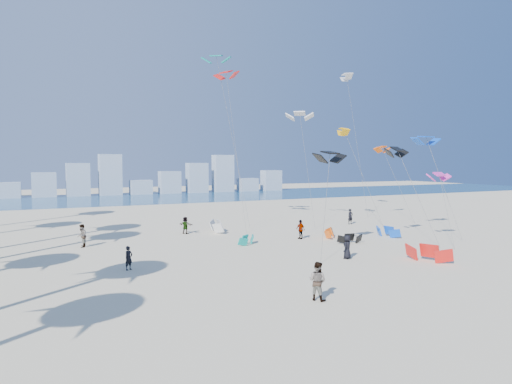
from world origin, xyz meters
name	(u,v)px	position (x,y,z in m)	size (l,w,h in m)	color
ground	(350,316)	(0.00, 0.00, 0.00)	(220.00, 220.00, 0.00)	beige
ocean	(111,199)	(0.00, 72.00, 0.01)	(220.00, 220.00, 0.00)	navy
kitesurfer_near	(129,258)	(-7.29, 13.18, 0.76)	(0.56, 0.37, 1.53)	black
kitesurfer_mid	(317,281)	(-0.03, 2.62, 0.96)	(0.94, 0.73, 1.93)	gray
kitesurfers_far	(290,231)	(7.28, 18.20, 0.86)	(35.39, 18.50, 1.86)	black
grounded_kites	(320,236)	(9.44, 16.68, 0.47)	(15.48, 22.40, 1.08)	#0C978C
flying_kites	(331,112)	(15.13, 23.53, 11.94)	(23.54, 25.17, 18.59)	black
distant_skyline	(97,180)	(-1.19, 82.00, 3.09)	(85.00, 3.00, 8.40)	#9EADBF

